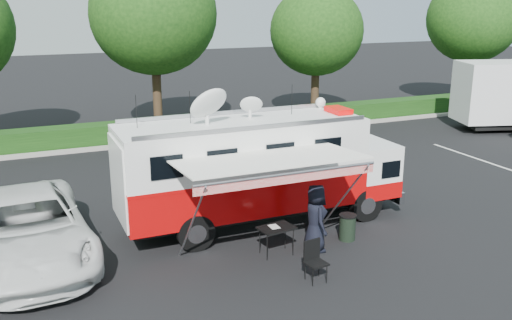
% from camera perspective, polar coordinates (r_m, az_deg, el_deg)
% --- Properties ---
extents(ground_plane, '(120.00, 120.00, 0.00)m').
position_cam_1_polar(ground_plane, '(17.69, 0.64, -6.34)').
color(ground_plane, black).
rests_on(ground_plane, ground).
extents(back_border, '(60.00, 6.14, 8.87)m').
position_cam_1_polar(back_border, '(28.99, -7.84, 12.41)').
color(back_border, '#9E998E').
rests_on(back_border, ground_plane).
extents(stall_lines, '(24.12, 5.50, 0.01)m').
position_cam_1_polar(stall_lines, '(20.13, -4.13, -3.55)').
color(stall_lines, silver).
rests_on(stall_lines, ground_plane).
extents(command_truck, '(8.70, 2.39, 4.18)m').
position_cam_1_polar(command_truck, '(17.07, 0.43, -0.81)').
color(command_truck, black).
rests_on(command_truck, ground_plane).
extents(awning, '(4.75, 2.47, 2.87)m').
position_cam_1_polar(awning, '(14.33, 1.59, -0.35)').
color(awning, white).
rests_on(awning, ground_plane).
extents(white_suv, '(3.27, 6.54, 1.78)m').
position_cam_1_polar(white_suv, '(16.48, -21.50, -9.26)').
color(white_suv, silver).
rests_on(white_suv, ground_plane).
extents(person, '(0.69, 0.98, 1.89)m').
position_cam_1_polar(person, '(15.97, 5.87, -8.98)').
color(person, black).
rests_on(person, ground_plane).
extents(folding_table, '(1.02, 0.79, 0.80)m').
position_cam_1_polar(folding_table, '(15.38, 2.06, -6.87)').
color(folding_table, black).
rests_on(folding_table, ground_plane).
extents(folding_chair, '(0.54, 0.57, 1.01)m').
position_cam_1_polar(folding_chair, '(14.20, 5.82, -9.62)').
color(folding_chair, black).
rests_on(folding_chair, ground_plane).
extents(trash_bin, '(0.51, 0.51, 0.76)m').
position_cam_1_polar(trash_bin, '(16.62, 9.12, -6.64)').
color(trash_bin, black).
rests_on(trash_bin, ground_plane).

